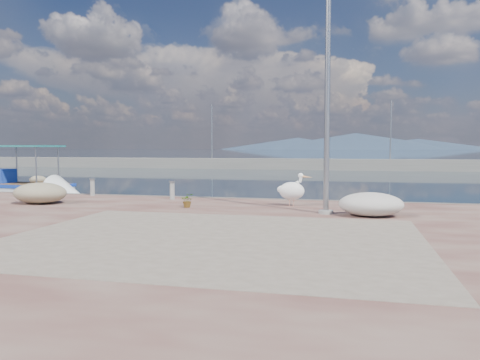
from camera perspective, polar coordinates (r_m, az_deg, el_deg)
name	(u,v)px	position (r m, az deg, el deg)	size (l,w,h in m)	color
ground	(209,234)	(13.47, -3.76, -6.63)	(1400.00, 1400.00, 0.00)	#162635
quay	(99,286)	(8.03, -16.79, -12.32)	(44.00, 22.00, 0.50)	#552924
quay_patch	(213,238)	(10.27, -3.37, -7.11)	(9.00, 7.00, 0.01)	gray
breakwater	(315,164)	(52.83, 9.12, 1.91)	(120.00, 2.20, 7.50)	gray
mountains	(352,142)	(662.69, 13.45, 4.50)	(370.00, 280.00, 22.00)	#28384C
boat_left	(26,191)	(26.54, -24.67, -1.22)	(6.46, 2.70, 3.02)	white
pelican	(292,190)	(15.92, 6.39, -1.26)	(1.18, 0.64, 1.12)	tan
lamp_post	(327,103)	(14.24, 10.59, 9.24)	(0.44, 0.96, 7.00)	gray
bollard_near	(172,189)	(17.92, -8.27, -1.15)	(0.23, 0.23, 0.71)	gray
bollard_far	(92,186)	(20.18, -17.55, -0.73)	(0.23, 0.23, 0.71)	gray
potted_plant	(188,200)	(15.53, -6.41, -2.49)	(0.42, 0.37, 0.47)	#33722D
net_pile_b	(40,193)	(17.96, -23.19, -1.47)	(1.91, 1.48, 0.74)	#C0B28E
net_pile_d	(371,204)	(13.99, 15.66, -2.87)	(1.83, 1.38, 0.69)	silver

